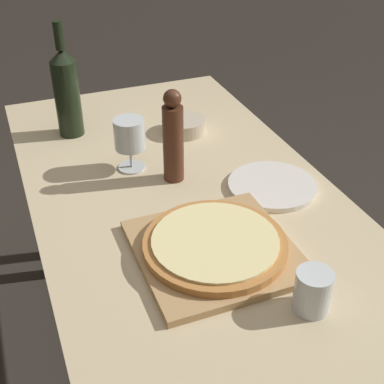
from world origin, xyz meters
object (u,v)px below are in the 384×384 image
Objects in this scene: pizza at (215,243)px; small_bowl at (185,126)px; wine_bottle at (67,91)px; pepper_mill at (172,138)px; wine_glass at (129,136)px.

small_bowl reaches higher than pizza.
wine_bottle is (-0.18, 0.70, 0.11)m from pizza.
wine_bottle reaches higher than pepper_mill.
pizza is 0.73m from wine_bottle.
pepper_mill is (0.02, 0.33, 0.09)m from pizza.
pepper_mill is (0.20, -0.36, -0.02)m from wine_bottle.
pizza is 2.15× the size of wine_glass.
pepper_mill is at bearing -60.69° from wine_bottle.
pepper_mill is 0.29m from small_bowl.
pizza is 0.34m from pepper_mill.
small_bowl is (0.33, -0.12, -0.12)m from wine_bottle.
wine_bottle is at bearing 104.80° from pizza.
wine_bottle reaches higher than wine_glass.
small_bowl is at bearing 35.02° from wine_glass.
wine_glass is (0.11, -0.27, -0.04)m from wine_bottle.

